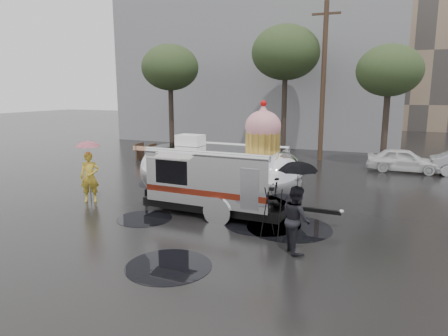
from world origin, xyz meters
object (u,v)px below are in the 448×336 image
at_px(airstream_trailer, 221,173).
at_px(person_right, 296,219).
at_px(tripod, 271,208).
at_px(person_left, 90,177).

xyz_separation_m(airstream_trailer, person_right, (3.06, -2.36, -0.49)).
bearing_deg(airstream_trailer, tripod, -35.10).
distance_m(person_left, tripod, 7.32).
bearing_deg(person_right, airstream_trailer, 18.93).
relative_size(airstream_trailer, person_left, 3.84).
bearing_deg(tripod, person_right, -34.20).
bearing_deg(person_right, person_left, 44.16).
height_order(airstream_trailer, person_left, airstream_trailer).
xyz_separation_m(airstream_trailer, person_left, (-5.01, -0.59, -0.42)).
distance_m(airstream_trailer, person_left, 5.06).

